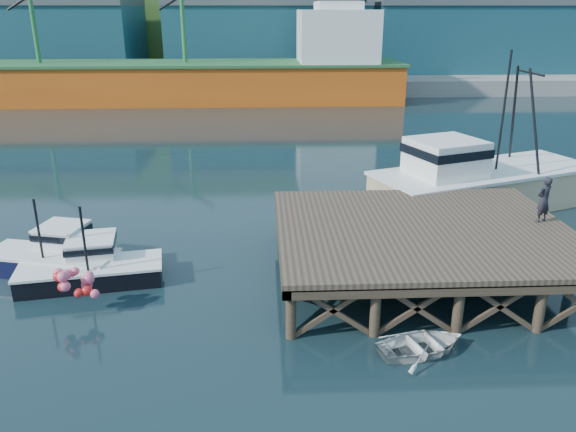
{
  "coord_description": "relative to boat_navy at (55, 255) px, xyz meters",
  "views": [
    {
      "loc": [
        -1.08,
        -21.18,
        10.5
      ],
      "look_at": [
        0.02,
        2.0,
        1.94
      ],
      "focal_mm": 35.0,
      "sensor_mm": 36.0,
      "label": 1
    }
  ],
  "objects": [
    {
      "name": "ground",
      "position": [
        9.97,
        -1.09,
        -0.7
      ],
      "size": [
        300.0,
        300.0,
        0.0
      ],
      "primitive_type": "plane",
      "color": "black",
      "rests_on": "ground"
    },
    {
      "name": "wharf",
      "position": [
        15.47,
        -1.27,
        1.24
      ],
      "size": [
        12.0,
        10.0,
        2.62
      ],
      "color": "brown",
      "rests_on": "ground"
    },
    {
      "name": "far_quay",
      "position": [
        9.97,
        68.91,
        0.3
      ],
      "size": [
        160.0,
        40.0,
        2.0
      ],
      "primitive_type": "cube",
      "color": "gray",
      "rests_on": "ground"
    },
    {
      "name": "warehouse_left",
      "position": [
        -25.03,
        63.91,
        5.8
      ],
      "size": [
        32.0,
        16.0,
        9.0
      ],
      "primitive_type": "cube",
      "color": "#194753",
      "rests_on": "far_quay"
    },
    {
      "name": "warehouse_mid",
      "position": [
        9.97,
        63.91,
        5.8
      ],
      "size": [
        28.0,
        16.0,
        9.0
      ],
      "primitive_type": "cube",
      "color": "#194753",
      "rests_on": "far_quay"
    },
    {
      "name": "warehouse_right",
      "position": [
        39.97,
        63.91,
        5.8
      ],
      "size": [
        30.0,
        16.0,
        9.0
      ],
      "primitive_type": "cube",
      "color": "#194753",
      "rests_on": "far_quay"
    },
    {
      "name": "cargo_ship",
      "position": [
        1.51,
        46.91,
        2.62
      ],
      "size": [
        55.5,
        10.0,
        13.75
      ],
      "color": "#D95814",
      "rests_on": "ground"
    },
    {
      "name": "hillside",
      "position": [
        9.97,
        98.91,
        10.3
      ],
      "size": [
        220.0,
        50.0,
        22.0
      ],
      "primitive_type": "cube",
      "color": "#2D511E",
      "rests_on": "ground"
    },
    {
      "name": "boat_navy",
      "position": [
        0.0,
        0.0,
        0.0
      ],
      "size": [
        5.85,
        3.69,
        3.46
      ],
      "rotation": [
        0.0,
        0.0,
        -0.24
      ],
      "color": "#0E1133",
      "rests_on": "ground"
    },
    {
      "name": "boat_black",
      "position": [
        1.83,
        -1.13,
        -0.05
      ],
      "size": [
        5.94,
        4.93,
        3.51
      ],
      "rotation": [
        0.0,
        0.0,
        0.16
      ],
      "color": "black",
      "rests_on": "ground"
    },
    {
      "name": "trawler",
      "position": [
        20.97,
        7.18,
        1.07
      ],
      "size": [
        13.59,
        8.74,
        8.57
      ],
      "rotation": [
        0.0,
        0.0,
        0.36
      ],
      "color": "#CEB585",
      "rests_on": "ground"
    },
    {
      "name": "dinghy",
      "position": [
        13.97,
        -6.89,
        -0.39
      ],
      "size": [
        3.47,
        2.88,
        0.62
      ],
      "primitive_type": "imported",
      "rotation": [
        0.0,
        0.0,
        1.85
      ],
      "color": "silver",
      "rests_on": "ground"
    },
    {
      "name": "dockworker",
      "position": [
        20.55,
        -0.74,
        2.4
      ],
      "size": [
        0.84,
        0.72,
        1.94
      ],
      "primitive_type": "imported",
      "rotation": [
        0.0,
        0.0,
        3.57
      ],
      "color": "black",
      "rests_on": "wharf"
    }
  ]
}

